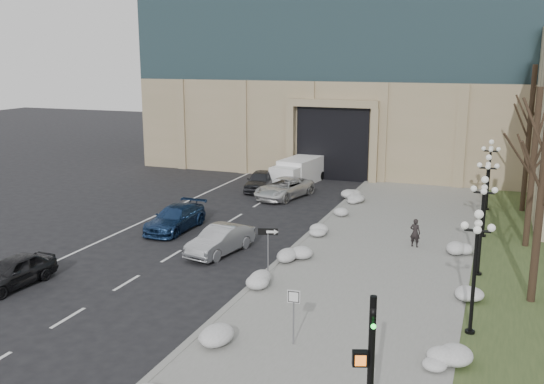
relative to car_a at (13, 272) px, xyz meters
The scene contains 31 objects.
ground 11.63m from the car_a, 19.59° to the right, with size 160.00×160.00×0.00m, color black.
sidewalk 17.63m from the car_a, 35.01° to the left, with size 9.00×40.00×0.12m, color gray.
curb 14.19m from the car_a, 45.51° to the left, with size 0.30×40.00×0.14m, color gray.
grass_strip 23.26m from the car_a, 25.78° to the left, with size 4.00×40.00×0.10m, color #364824.
car_a is the anchor object (origin of this frame).
car_b 9.92m from the car_a, 48.41° to the left, with size 1.52×4.37×1.44m, color #A0A2A7.
car_c 10.63m from the car_a, 77.73° to the left, with size 2.01×4.94×1.43m, color navy.
car_d 21.14m from the car_a, 75.05° to the left, with size 2.42×5.24×1.46m, color silver.
car_e 22.31m from the car_a, 82.39° to the left, with size 1.81×4.49×1.53m, color #2E2F33.
pedestrian 19.79m from the car_a, 36.47° to the left, with size 0.56×0.37×1.53m, color black.
box_truck 26.16m from the car_a, 79.25° to the left, with size 2.98×6.54×2.00m.
one_way_sign 11.54m from the car_a, 23.57° to the left, with size 0.94×0.39×2.51m.
keep_sign 13.54m from the car_a, ahead, with size 0.46×0.09×2.13m.
traffic_signal 18.22m from the car_a, 19.44° to the right, with size 0.75×0.98×4.39m.
snow_clump_b 10.79m from the car_a, 10.58° to the right, with size 1.10×1.60×0.36m, color silver.
snow_clump_c 10.79m from the car_a, 18.75° to the left, with size 1.10×1.60×0.36m, color silver.
snow_clump_d 12.87m from the car_a, 34.98° to the left, with size 1.10×1.60×0.36m, color silver.
snow_clump_e 15.57m from the car_a, 48.73° to the left, with size 1.10×1.60×0.36m, color silver.
snow_clump_f 19.85m from the car_a, 58.06° to the left, with size 1.10×1.60×0.36m, color silver.
snow_clump_g 23.76m from the car_a, 64.32° to the left, with size 1.10×1.60×0.36m, color silver.
snow_clump_h 18.55m from the car_a, ahead, with size 1.10×1.60×0.36m, color silver.
snow_clump_i 19.56m from the car_a, 15.74° to the left, with size 1.10×1.60×0.36m, color silver.
snow_clump_j 21.68m from the car_a, 32.33° to the left, with size 1.10×1.60×0.36m, color silver.
snow_clump_k 22.71m from the car_a, 62.20° to the left, with size 1.10×1.60×0.36m, color silver.
lamppost_a 19.49m from the car_a, ahead, with size 1.18×1.18×4.76m.
lamppost_b 21.21m from the car_a, 24.12° to the left, with size 1.18×1.18×4.76m.
lamppost_c 24.57m from the car_a, 38.15° to the left, with size 1.18×1.18×4.76m.
lamppost_d 29.03m from the car_a, 48.33° to the left, with size 1.18×1.18×4.76m.
tree_near 22.87m from the car_a, 15.91° to the left, with size 3.20×3.20×9.00m.
tree_mid 26.11m from the car_a, 33.36° to the left, with size 3.20×3.20×8.50m.
tree_far 31.27m from the car_a, 45.89° to the left, with size 3.20×3.20×9.50m.
Camera 1 is at (8.78, -15.77, 10.03)m, focal length 40.00 mm.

